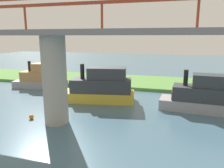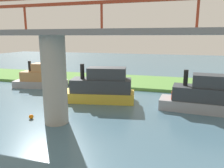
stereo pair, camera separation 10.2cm
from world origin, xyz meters
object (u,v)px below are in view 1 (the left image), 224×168
Objects in this scene: bridge_pylon at (55,81)px; pontoon_yellow at (204,96)px; houseboat_blue at (42,78)px; motorboat_white at (186,94)px; marker_buoy at (31,117)px; riverboat_paddlewheel at (181,98)px; mooring_post at (83,81)px; skiff_small at (100,88)px; person_on_bank at (113,79)px.

bridge_pylon reaches higher than pontoon_yellow.
houseboat_blue is 24.31m from motorboat_white.
motorboat_white reaches higher than marker_buoy.
riverboat_paddlewheel is (-12.64, -11.79, -4.00)m from bridge_pylon.
mooring_post is 0.17× the size of motorboat_white.
pontoon_yellow is 19.58× the size of marker_buoy.
bridge_pylon is at bearing 104.80° from mooring_post.
skiff_small is 13.09m from motorboat_white.
mooring_post is (5.27, 1.49, -0.34)m from person_on_bank.
bridge_pylon is 5.29m from marker_buoy.
bridge_pylon is 17.37m from pontoon_yellow.
skiff_small is at bearing 95.81° from person_on_bank.
mooring_post is 21.64m from pontoon_yellow.
marker_buoy is at bearing 36.48° from riverboat_paddlewheel.
bridge_pylon is at bearing 128.25° from houseboat_blue.
bridge_pylon is 17.84× the size of marker_buoy.
bridge_pylon is at bearing 28.25° from pontoon_yellow.
bridge_pylon reaches higher than riverboat_paddlewheel.
person_on_bank is at bearing -164.19° from mooring_post.
bridge_pylon is 6.42× the size of person_on_bank.
skiff_small reaches higher than marker_buoy.
person_on_bank is at bearing -92.27° from bridge_pylon.
pontoon_yellow is at bearing 143.89° from person_on_bank.
person_on_bank reaches higher than motorboat_white.
houseboat_blue is 2.29× the size of motorboat_white.
bridge_pylon reaches higher than marker_buoy.
mooring_post is at bearing -75.20° from bridge_pylon.
pontoon_yellow is (-19.65, 9.00, 0.96)m from mooring_post.
skiff_small is at bearing 26.32° from motorboat_white.
houseboat_blue is (23.48, -1.96, 1.27)m from riverboat_paddlewheel.
pontoon_yellow is 0.93× the size of skiff_small.
skiff_small reaches higher than riverboat_paddlewheel.
person_on_bank is 5.48m from mooring_post.
motorboat_white is (1.70, -6.19, -1.34)m from pontoon_yellow.
houseboat_blue is 19.04× the size of marker_buoy.
person_on_bank is 18.97m from marker_buoy.
riverboat_paddlewheel is 19.69m from marker_buoy.
mooring_post is 17.11m from marker_buoy.
mooring_post reaches higher than marker_buoy.
riverboat_paddlewheel is (-11.90, 6.83, -0.74)m from person_on_bank.
riverboat_paddlewheel is at bearing 72.58° from motorboat_white.
mooring_post is 0.07× the size of pontoon_yellow.
mooring_post is 1.45× the size of marker_buoy.
person_on_bank is at bearing -18.75° from motorboat_white.
marker_buoy is (-1.33, 17.05, -0.61)m from mooring_post.
riverboat_paddlewheel is 8.25× the size of marker_buoy.
marker_buoy is at bearing 119.24° from houseboat_blue.
person_on_bank is at bearing -101.98° from marker_buoy.
pontoon_yellow is at bearing -156.30° from marker_buoy.
pontoon_yellow is 13.37m from skiff_small.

